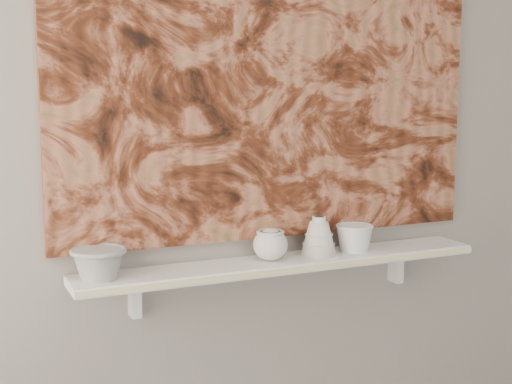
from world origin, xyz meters
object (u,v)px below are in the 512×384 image
shelf (285,263)px  cup_cream (270,245)px  bowl_grey (99,263)px  painting (275,72)px  bell_vessel (319,236)px  bowl_white (354,238)px

shelf → cup_cream: 0.08m
shelf → cup_cream: bearing=180.0°
bowl_grey → shelf: bearing=0.0°
painting → bowl_grey: bearing=-172.5°
shelf → bowl_grey: (-0.61, 0.00, 0.06)m
bowl_grey → bell_vessel: 0.74m
bowl_grey → cup_cream: cup_cream is taller
bowl_grey → cup_cream: bearing=0.0°
shelf → bowl_white: bowl_white is taller
bowl_grey → bowl_white: 0.88m
shelf → bowl_white: 0.28m
bell_vessel → shelf: bearing=180.0°
bowl_grey → bell_vessel: size_ratio=1.25×
cup_cream → bowl_white: cup_cream is taller
cup_cream → painting: bearing=57.1°
bowl_white → painting: bearing=163.3°
painting → bell_vessel: 0.56m
bell_vessel → bowl_white: bell_vessel is taller
painting → bowl_grey: (-0.61, -0.08, -0.56)m
painting → bowl_white: 0.63m
painting → bowl_white: bearing=-16.7°
shelf → painting: painting is taller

